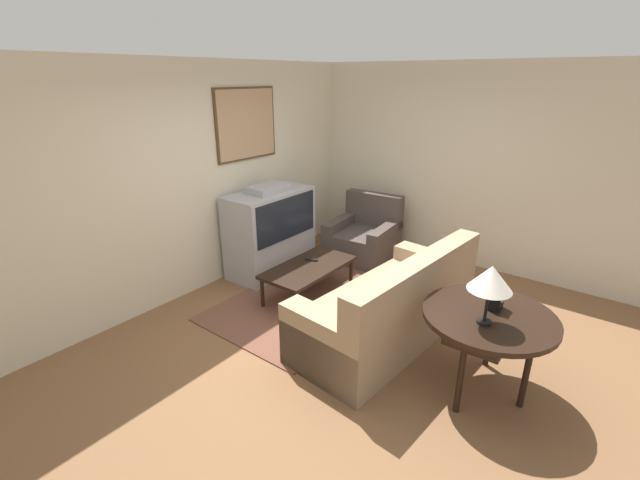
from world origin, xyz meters
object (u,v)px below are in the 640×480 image
couch (390,309)px  mantel_clock (496,299)px  armchair (364,238)px  tv (271,231)px  coffee_table (309,269)px  console_table (489,321)px  table_lamp (491,279)px

couch → mantel_clock: 1.11m
couch → armchair: size_ratio=2.22×
tv → coffee_table: tv is taller
tv → couch: bearing=-102.4°
armchair → console_table: size_ratio=0.92×
table_lamp → armchair: bearing=49.1°
couch → armchair: 2.09m
couch → mantel_clock: size_ratio=12.56×
armchair → console_table: 2.98m
couch → console_table: couch is taller
mantel_clock → coffee_table: bearing=82.5°
couch → coffee_table: couch is taller
mantel_clock → armchair: bearing=53.3°
tv → armchair: (1.16, -0.75, -0.28)m
couch → table_lamp: (-0.38, -0.99, 0.78)m
couch → table_lamp: size_ratio=4.45×
tv → couch: (-0.46, -2.07, -0.23)m
tv → mantel_clock: (-0.56, -3.07, 0.25)m
tv → table_lamp: size_ratio=2.49×
tv → coffee_table: (-0.27, -0.87, -0.20)m
armchair → mantel_clock: 2.94m
armchair → coffee_table: armchair is taller
table_lamp → tv: bearing=74.7°
couch → mantel_clock: couch is taller
coffee_table → table_lamp: size_ratio=2.41×
tv → mantel_clock: 3.13m
tv → table_lamp: (-0.84, -3.07, 0.54)m
coffee_table → table_lamp: bearing=-104.5°
mantel_clock → couch: bearing=84.1°
couch → console_table: bearing=82.6°
coffee_table → table_lamp: table_lamp is taller
couch → armchair: (1.62, 1.32, -0.05)m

